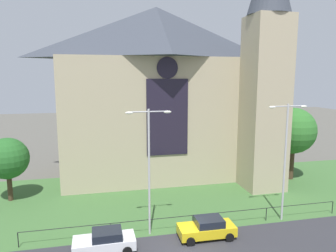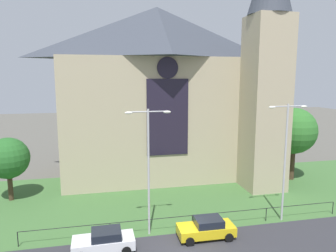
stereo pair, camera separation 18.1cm
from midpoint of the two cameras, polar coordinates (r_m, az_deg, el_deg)
ground at (r=32.44m, az=-1.52°, el=-12.52°), size 160.00×160.00×0.00m
grass_verge at (r=30.62m, az=-0.81°, el=-13.86°), size 120.00×20.00×0.01m
church_building at (r=37.79m, az=-0.51°, el=6.51°), size 23.20×16.20×26.00m
iron_railing at (r=25.64m, az=4.68°, el=-16.28°), size 25.65×0.07×1.13m
tree_left_far at (r=33.61m, az=-27.05°, el=-5.29°), size 3.96×3.96×6.18m
tree_right_far at (r=38.73m, az=22.03°, el=-0.88°), size 5.32×5.32×8.43m
streetlamp_near at (r=23.10m, az=-3.37°, el=-5.83°), size 3.37×0.26×9.60m
streetlamp_far at (r=27.09m, az=20.87°, el=-4.00°), size 3.37×0.26×9.78m
parked_car_white at (r=23.20m, az=-11.35°, el=-19.89°), size 4.23×2.08×1.51m
parked_car_yellow at (r=24.59m, az=7.27°, el=-18.02°), size 4.22×2.07×1.51m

